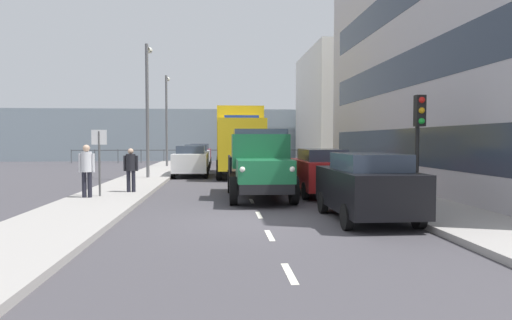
% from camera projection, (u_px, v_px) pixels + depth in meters
% --- Properties ---
extents(ground_plane, '(80.00, 80.00, 0.00)m').
position_uv_depth(ground_plane, '(242.00, 183.00, 21.37)').
color(ground_plane, '#423F44').
extents(sidewalk_left, '(2.56, 39.04, 0.15)m').
position_uv_depth(sidewalk_left, '(343.00, 180.00, 21.77)').
color(sidewalk_left, '#9E9993').
rests_on(sidewalk_left, ground_plane).
extents(sidewalk_right, '(2.56, 39.04, 0.15)m').
position_uv_depth(sidewalk_right, '(138.00, 182.00, 20.97)').
color(sidewalk_right, '#9E9993').
rests_on(sidewalk_right, ground_plane).
extents(road_centreline_markings, '(0.12, 33.48, 0.01)m').
position_uv_depth(road_centreline_markings, '(244.00, 186.00, 20.07)').
color(road_centreline_markings, silver).
rests_on(road_centreline_markings, ground_plane).
extents(building_terrace, '(8.91, 19.62, 12.21)m').
position_uv_depth(building_terrace, '(494.00, 45.00, 19.04)').
color(building_terrace, '#B7B2B7').
rests_on(building_terrace, ground_plane).
extents(building_far_block, '(8.90, 10.83, 9.38)m').
position_uv_depth(building_far_block, '(359.00, 108.00, 37.60)').
color(building_far_block, silver).
rests_on(building_far_block, ground_plane).
extents(sea_horizon, '(80.00, 0.80, 5.00)m').
position_uv_depth(sea_horizon, '(231.00, 135.00, 43.68)').
color(sea_horizon, '#84939E').
rests_on(sea_horizon, ground_plane).
extents(seawall_railing, '(28.08, 0.08, 1.20)m').
position_uv_depth(seawall_railing, '(232.00, 152.00, 40.17)').
color(seawall_railing, '#4C5156').
rests_on(seawall_railing, ground_plane).
extents(truck_vintage_green, '(2.17, 5.64, 2.43)m').
position_uv_depth(truck_vintage_green, '(260.00, 165.00, 15.47)').
color(truck_vintage_green, black).
rests_on(truck_vintage_green, ground_plane).
extents(lorry_cargo_yellow, '(2.58, 8.20, 3.87)m').
position_uv_depth(lorry_cargo_yellow, '(239.00, 139.00, 25.55)').
color(lorry_cargo_yellow, gold).
rests_on(lorry_cargo_yellow, ground_plane).
extents(car_black_kerbside_near, '(1.88, 3.84, 1.72)m').
position_uv_depth(car_black_kerbside_near, '(367.00, 186.00, 11.40)').
color(car_black_kerbside_near, black).
rests_on(car_black_kerbside_near, ground_plane).
extents(car_red_kerbside_1, '(1.79, 4.06, 1.72)m').
position_uv_depth(car_red_kerbside_1, '(321.00, 171.00, 16.62)').
color(car_red_kerbside_1, '#B21E1E').
rests_on(car_red_kerbside_1, ground_plane).
extents(car_white_oppositeside_0, '(1.92, 3.91, 1.72)m').
position_uv_depth(car_white_oppositeside_0, '(191.00, 161.00, 25.01)').
color(car_white_oppositeside_0, white).
rests_on(car_white_oppositeside_0, ground_plane).
extents(car_silver_oppositeside_1, '(1.88, 4.00, 1.72)m').
position_uv_depth(car_silver_oppositeside_1, '(196.00, 157.00, 30.84)').
color(car_silver_oppositeside_1, '#B7BABF').
rests_on(car_silver_oppositeside_1, ground_plane).
extents(car_maroon_oppositeside_2, '(1.82, 4.55, 1.72)m').
position_uv_depth(car_maroon_oppositeside_2, '(200.00, 154.00, 36.13)').
color(car_maroon_oppositeside_2, maroon).
rests_on(car_maroon_oppositeside_2, ground_plane).
extents(pedestrian_couple_b, '(0.53, 0.34, 1.75)m').
position_uv_depth(pedestrian_couple_b, '(87.00, 166.00, 14.79)').
color(pedestrian_couple_b, black).
rests_on(pedestrian_couple_b, sidewalk_right).
extents(pedestrian_with_bag, '(0.53, 0.34, 1.60)m').
position_uv_depth(pedestrian_with_bag, '(131.00, 166.00, 16.36)').
color(pedestrian_with_bag, black).
rests_on(pedestrian_with_bag, sidewalk_right).
extents(traffic_light_near, '(0.28, 0.41, 3.20)m').
position_uv_depth(traffic_light_near, '(419.00, 126.00, 12.92)').
color(traffic_light_near, black).
rests_on(traffic_light_near, sidewalk_left).
extents(lamp_post_promenade, '(0.32, 1.14, 6.73)m').
position_uv_depth(lamp_post_promenade, '(148.00, 99.00, 22.68)').
color(lamp_post_promenade, '#59595B').
rests_on(lamp_post_promenade, sidewalk_right).
extents(lamp_post_far, '(0.32, 1.14, 6.54)m').
position_uv_depth(lamp_post_far, '(167.00, 112.00, 32.42)').
color(lamp_post_far, '#59595B').
rests_on(lamp_post_far, sidewalk_right).
extents(street_sign, '(0.50, 0.07, 2.25)m').
position_uv_depth(street_sign, '(99.00, 151.00, 15.14)').
color(street_sign, '#4C4C4C').
rests_on(street_sign, sidewalk_right).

